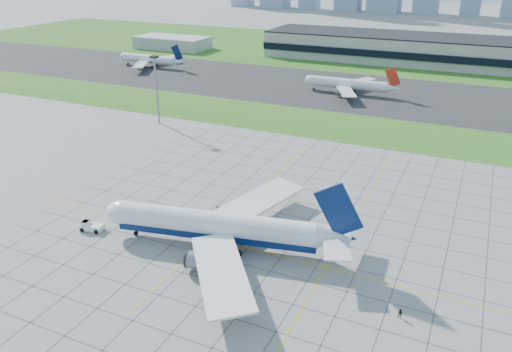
{
  "coord_description": "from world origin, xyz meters",
  "views": [
    {
      "loc": [
        41.15,
        -86.41,
        58.8
      ],
      "look_at": [
        -8.16,
        20.09,
        7.0
      ],
      "focal_mm": 35.0,
      "sensor_mm": 36.0,
      "label": 1
    }
  ],
  "objects_px": {
    "crew_near": "(127,215)",
    "airliner": "(219,226)",
    "light_mast": "(156,81)",
    "distant_jet_1": "(349,84)",
    "pushback_tug": "(91,226)",
    "distant_jet_0": "(150,59)",
    "crew_far": "(400,314)"
  },
  "relations": [
    {
      "from": "crew_near",
      "to": "airliner",
      "type": "bearing_deg",
      "value": -53.35
    },
    {
      "from": "pushback_tug",
      "to": "crew_far",
      "type": "relative_size",
      "value": 4.24
    },
    {
      "from": "distant_jet_0",
      "to": "light_mast",
      "type": "bearing_deg",
      "value": -52.38
    },
    {
      "from": "light_mast",
      "to": "crew_near",
      "type": "xyz_separation_m",
      "value": [
        37.22,
        -67.07,
        -15.38
      ]
    },
    {
      "from": "light_mast",
      "to": "crew_far",
      "type": "relative_size",
      "value": 13.32
    },
    {
      "from": "pushback_tug",
      "to": "distant_jet_1",
      "type": "height_order",
      "value": "distant_jet_1"
    },
    {
      "from": "airliner",
      "to": "crew_far",
      "type": "height_order",
      "value": "airliner"
    },
    {
      "from": "light_mast",
      "to": "distant_jet_0",
      "type": "relative_size",
      "value": 0.6
    },
    {
      "from": "pushback_tug",
      "to": "distant_jet_0",
      "type": "bearing_deg",
      "value": 110.47
    },
    {
      "from": "crew_near",
      "to": "crew_far",
      "type": "relative_size",
      "value": 0.83
    },
    {
      "from": "crew_far",
      "to": "distant_jet_0",
      "type": "bearing_deg",
      "value": 149.48
    },
    {
      "from": "pushback_tug",
      "to": "distant_jet_1",
      "type": "distance_m",
      "value": 151.34
    },
    {
      "from": "airliner",
      "to": "crew_near",
      "type": "distance_m",
      "value": 27.09
    },
    {
      "from": "airliner",
      "to": "distant_jet_0",
      "type": "bearing_deg",
      "value": 118.83
    },
    {
      "from": "airliner",
      "to": "distant_jet_1",
      "type": "relative_size",
      "value": 1.35
    },
    {
      "from": "airliner",
      "to": "pushback_tug",
      "type": "bearing_deg",
      "value": -179.31
    },
    {
      "from": "light_mast",
      "to": "pushback_tug",
      "type": "height_order",
      "value": "light_mast"
    },
    {
      "from": "light_mast",
      "to": "distant_jet_1",
      "type": "bearing_deg",
      "value": 54.1
    },
    {
      "from": "airliner",
      "to": "light_mast",
      "type": "bearing_deg",
      "value": 121.67
    },
    {
      "from": "airliner",
      "to": "crew_near",
      "type": "height_order",
      "value": "airliner"
    },
    {
      "from": "crew_far",
      "to": "crew_near",
      "type": "bearing_deg",
      "value": -174.93
    },
    {
      "from": "pushback_tug",
      "to": "distant_jet_0",
      "type": "distance_m",
      "value": 189.88
    },
    {
      "from": "light_mast",
      "to": "distant_jet_0",
      "type": "height_order",
      "value": "light_mast"
    },
    {
      "from": "crew_far",
      "to": "distant_jet_0",
      "type": "xyz_separation_m",
      "value": [
        -171.07,
        162.79,
        3.52
      ]
    },
    {
      "from": "airliner",
      "to": "distant_jet_0",
      "type": "height_order",
      "value": "airliner"
    },
    {
      "from": "airliner",
      "to": "pushback_tug",
      "type": "height_order",
      "value": "airliner"
    },
    {
      "from": "light_mast",
      "to": "distant_jet_0",
      "type": "bearing_deg",
      "value": 127.62
    },
    {
      "from": "airliner",
      "to": "crew_near",
      "type": "bearing_deg",
      "value": 165.05
    },
    {
      "from": "light_mast",
      "to": "crew_far",
      "type": "xyz_separation_m",
      "value": [
        104.6,
        -76.53,
        -15.22
      ]
    },
    {
      "from": "light_mast",
      "to": "pushback_tug",
      "type": "xyz_separation_m",
      "value": [
        33.27,
        -75.28,
        -15.19
      ]
    },
    {
      "from": "distant_jet_0",
      "to": "distant_jet_1",
      "type": "relative_size",
      "value": 1.0
    },
    {
      "from": "crew_near",
      "to": "crew_far",
      "type": "height_order",
      "value": "crew_far"
    }
  ]
}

